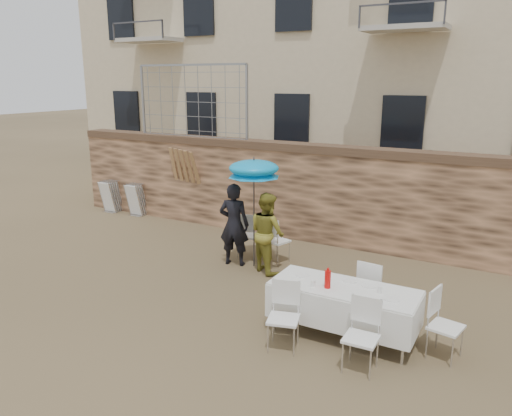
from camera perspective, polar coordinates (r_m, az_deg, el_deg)
The scene contains 17 objects.
ground at distance 8.02m, azimuth -10.43°, elevation -12.89°, with size 80.00×80.00×0.00m, color brown.
stone_wall at distance 11.70m, azimuth 4.94°, elevation 1.83°, with size 13.00×0.50×2.20m, color brown.
chain_link_fence at distance 12.94m, azimuth -7.34°, elevation 11.94°, with size 3.20×0.06×1.80m, color gray, non-canonical shape.
man_suit at distance 9.98m, azimuth -2.52°, elevation -1.89°, with size 0.61×0.40×1.68m, color black.
woman_dress at distance 9.64m, azimuth 1.29°, elevation -2.81°, with size 0.76×0.60×1.57m, color gold.
umbrella at distance 9.62m, azimuth -0.24°, elevation 4.19°, with size 1.01×1.01×2.05m.
couple_chair_left at distance 10.54m, azimuth -0.94°, elevation -3.04°, with size 0.48×0.48×0.96m, color white, non-canonical shape.
couple_chair_right at distance 10.23m, azimuth 2.47°, elevation -3.61°, with size 0.48×0.48×0.96m, color white, non-canonical shape.
banquet_table at distance 7.36m, azimuth 10.03°, elevation -9.17°, with size 2.10×0.85×0.78m.
soda_bottle at distance 7.22m, azimuth 8.19°, elevation -8.07°, with size 0.09×0.09×0.26m, color red.
table_chair_front_left at distance 7.04m, azimuth 3.15°, elevation -12.37°, with size 0.48×0.48×0.96m, color white, non-canonical shape.
table_chair_front_right at distance 6.70m, azimuth 11.91°, elevation -14.20°, with size 0.48×0.48×0.96m, color white, non-canonical shape.
table_chair_back at distance 8.11m, azimuth 13.19°, elevation -8.97°, with size 0.48×0.48×0.96m, color white, non-canonical shape.
table_chair_side at distance 7.29m, azimuth 20.90°, elevation -12.40°, with size 0.48×0.48×0.96m, color white, non-canonical shape.
chair_stack_left at distance 14.76m, azimuth -15.81°, elevation 1.46°, with size 0.46×0.47×0.92m, color white, non-canonical shape.
chair_stack_right at distance 14.15m, azimuth -13.20°, elevation 1.08°, with size 0.46×0.40×0.92m, color white, non-canonical shape.
wood_planks at distance 13.09m, azimuth -7.91°, elevation 2.67°, with size 0.70×0.20×2.00m, color #A37749, non-canonical shape.
Camera 1 is at (4.63, -5.43, 3.67)m, focal length 35.00 mm.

